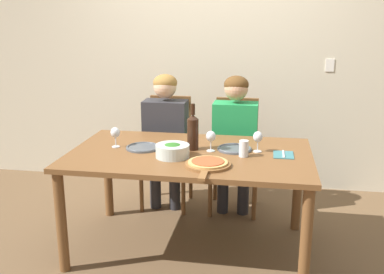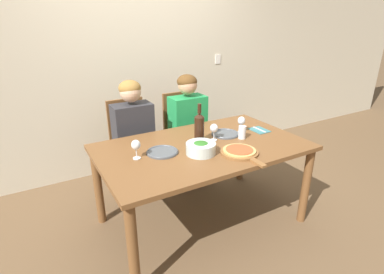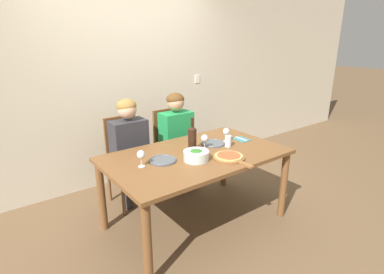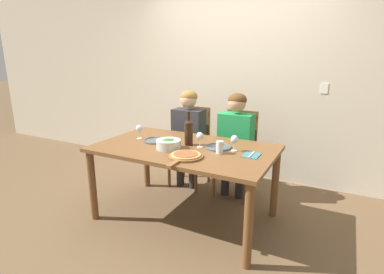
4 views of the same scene
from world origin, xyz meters
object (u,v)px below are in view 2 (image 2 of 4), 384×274
at_px(wine_glass_right, 241,121).
at_px(fork_on_napkin, 259,130).
at_px(dinner_plate_left, 162,152).
at_px(dinner_plate_right, 225,134).
at_px(chair_left, 131,146).
at_px(person_man, 188,120).
at_px(pizza_on_board, 240,152).
at_px(wine_bottle, 199,127).
at_px(wine_glass_left, 136,146).
at_px(broccoli_bowl, 201,148).
at_px(wine_glass_centre, 214,129).
at_px(water_tumbler, 242,132).
at_px(person_woman, 134,130).
at_px(chair_right, 183,135).

xyz_separation_m(wine_glass_right, fork_on_napkin, (0.18, -0.05, -0.10)).
distance_m(dinner_plate_left, dinner_plate_right, 0.67).
xyz_separation_m(chair_left, dinner_plate_left, (-0.01, -0.81, 0.25)).
bearing_deg(person_man, dinner_plate_right, -85.93).
bearing_deg(pizza_on_board, wine_bottle, 113.76).
height_order(chair_left, wine_glass_right, chair_left).
relative_size(pizza_on_board, wine_glass_left, 2.91).
bearing_deg(broccoli_bowl, wine_glass_centre, 36.57).
relative_size(dinner_plate_left, water_tumbler, 2.19).
bearing_deg(dinner_plate_right, water_tumbler, -63.25).
relative_size(person_woman, broccoli_bowl, 5.17).
bearing_deg(dinner_plate_left, dinner_plate_right, 6.78).
relative_size(person_man, pizza_on_board, 2.77).
distance_m(chair_left, dinner_plate_left, 0.85).
distance_m(wine_bottle, dinner_plate_left, 0.39).
height_order(chair_right, broccoli_bowl, chair_right).
height_order(pizza_on_board, wine_glass_left, wine_glass_left).
bearing_deg(dinner_plate_right, pizza_on_board, -109.98).
distance_m(person_man, wine_glass_left, 1.09).
relative_size(chair_left, dinner_plate_left, 3.95).
xyz_separation_m(chair_right, water_tumbler, (0.12, -0.88, 0.30)).
bearing_deg(wine_bottle, dinner_plate_right, 7.17).
relative_size(broccoli_bowl, water_tumbler, 2.05).
distance_m(chair_right, dinner_plate_left, 1.05).
bearing_deg(wine_bottle, wine_glass_centre, -9.70).
xyz_separation_m(broccoli_bowl, dinner_plate_right, (0.41, 0.24, -0.04)).
distance_m(wine_glass_left, water_tumbler, 0.96).
distance_m(person_woman, dinner_plate_left, 0.69).
height_order(wine_glass_centre, water_tumbler, wine_glass_centre).
height_order(broccoli_bowl, wine_glass_right, wine_glass_right).
bearing_deg(dinner_plate_right, person_man, 94.07).
bearing_deg(chair_left, broccoli_bowl, -75.61).
relative_size(chair_right, wine_glass_centre, 6.57).
distance_m(dinner_plate_left, pizza_on_board, 0.61).
bearing_deg(chair_right, pizza_on_board, -95.12).
bearing_deg(wine_glass_right, person_woman, 142.69).
bearing_deg(person_man, person_woman, 180.00).
bearing_deg(dinner_plate_left, person_man, 47.86).
relative_size(person_woman, pizza_on_board, 2.77).
relative_size(dinner_plate_left, fork_on_napkin, 1.40).
height_order(pizza_on_board, fork_on_napkin, pizza_on_board).
height_order(dinner_plate_right, wine_glass_right, wine_glass_right).
height_order(chair_right, wine_bottle, wine_bottle).
xyz_separation_m(dinner_plate_right, wine_glass_left, (-0.88, -0.08, 0.10)).
distance_m(person_man, water_tumbler, 0.77).
xyz_separation_m(wine_glass_left, wine_glass_centre, (0.71, 0.01, 0.00)).
bearing_deg(broccoli_bowl, chair_left, 104.39).
xyz_separation_m(broccoli_bowl, wine_glass_centre, (0.24, 0.18, 0.06)).
relative_size(wine_glass_left, wine_glass_centre, 1.00).
bearing_deg(water_tumbler, dinner_plate_right, 116.75).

